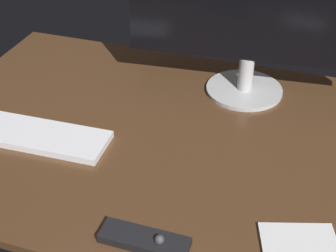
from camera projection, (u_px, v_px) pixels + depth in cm
name	position (u px, v px, depth cm)	size (l,w,h in cm)	color
desk	(199.00, 145.00, 120.83)	(140.00, 84.00, 2.00)	#4C301C
keyboard	(26.00, 133.00, 121.56)	(41.07, 11.75, 1.63)	white
media_remote	(145.00, 240.00, 93.91)	(17.14, 5.41, 2.97)	black
notepad	(299.00, 242.00, 94.27)	(14.36, 9.12, 0.68)	silver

